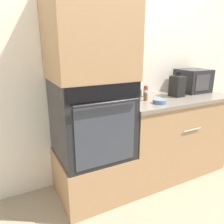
{
  "coord_description": "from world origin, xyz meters",
  "views": [
    {
      "loc": [
        -1.01,
        -1.42,
        1.39
      ],
      "look_at": [
        -0.16,
        0.21,
        0.83
      ],
      "focal_mm": 35.0,
      "sensor_mm": 36.0,
      "label": 1
    }
  ],
  "objects_px": {
    "wall_oven": "(91,118)",
    "condiment_jar_far": "(139,92)",
    "condiment_jar_near": "(146,96)",
    "microwave": "(193,81)",
    "knife_block": "(177,86)",
    "condiment_jar_mid": "(146,91)",
    "bowl": "(160,101)"
  },
  "relations": [
    {
      "from": "wall_oven",
      "to": "condiment_jar_near",
      "type": "height_order",
      "value": "wall_oven"
    },
    {
      "from": "condiment_jar_mid",
      "to": "condiment_jar_near",
      "type": "bearing_deg",
      "value": -125.56
    },
    {
      "from": "wall_oven",
      "to": "microwave",
      "type": "height_order",
      "value": "microwave"
    },
    {
      "from": "microwave",
      "to": "bowl",
      "type": "distance_m",
      "value": 0.75
    },
    {
      "from": "condiment_jar_far",
      "to": "microwave",
      "type": "bearing_deg",
      "value": -7.04
    },
    {
      "from": "wall_oven",
      "to": "condiment_jar_far",
      "type": "height_order",
      "value": "wall_oven"
    },
    {
      "from": "wall_oven",
      "to": "bowl",
      "type": "relative_size",
      "value": 5.34
    },
    {
      "from": "condiment_jar_mid",
      "to": "condiment_jar_far",
      "type": "bearing_deg",
      "value": 123.88
    },
    {
      "from": "microwave",
      "to": "condiment_jar_near",
      "type": "bearing_deg",
      "value": -172.07
    },
    {
      "from": "knife_block",
      "to": "condiment_jar_near",
      "type": "relative_size",
      "value": 2.75
    },
    {
      "from": "microwave",
      "to": "condiment_jar_near",
      "type": "height_order",
      "value": "microwave"
    },
    {
      "from": "wall_oven",
      "to": "condiment_jar_mid",
      "type": "distance_m",
      "value": 0.71
    },
    {
      "from": "bowl",
      "to": "condiment_jar_far",
      "type": "bearing_deg",
      "value": 88.75
    },
    {
      "from": "knife_block",
      "to": "bowl",
      "type": "xyz_separation_m",
      "value": [
        -0.36,
        -0.16,
        -0.09
      ]
    },
    {
      "from": "condiment_jar_far",
      "to": "bowl",
      "type": "bearing_deg",
      "value": -91.25
    },
    {
      "from": "wall_oven",
      "to": "condiment_jar_far",
      "type": "xyz_separation_m",
      "value": [
        0.64,
        0.19,
        0.14
      ]
    },
    {
      "from": "microwave",
      "to": "condiment_jar_mid",
      "type": "relative_size",
      "value": 2.81
    },
    {
      "from": "knife_block",
      "to": "condiment_jar_mid",
      "type": "height_order",
      "value": "knife_block"
    },
    {
      "from": "knife_block",
      "to": "bowl",
      "type": "bearing_deg",
      "value": -156.0
    },
    {
      "from": "condiment_jar_mid",
      "to": "knife_block",
      "type": "bearing_deg",
      "value": -22.58
    },
    {
      "from": "microwave",
      "to": "condiment_jar_near",
      "type": "xyz_separation_m",
      "value": [
        -0.74,
        -0.1,
        -0.08
      ]
    },
    {
      "from": "wall_oven",
      "to": "condiment_jar_near",
      "type": "bearing_deg",
      "value": 0.12
    },
    {
      "from": "bowl",
      "to": "condiment_jar_far",
      "type": "distance_m",
      "value": 0.35
    },
    {
      "from": "microwave",
      "to": "wall_oven",
      "type": "bearing_deg",
      "value": -175.48
    },
    {
      "from": "condiment_jar_far",
      "to": "wall_oven",
      "type": "bearing_deg",
      "value": -163.37
    },
    {
      "from": "bowl",
      "to": "condiment_jar_mid",
      "type": "distance_m",
      "value": 0.3
    },
    {
      "from": "condiment_jar_near",
      "to": "condiment_jar_far",
      "type": "xyz_separation_m",
      "value": [
        0.05,
        0.19,
        -0.0
      ]
    },
    {
      "from": "condiment_jar_mid",
      "to": "condiment_jar_far",
      "type": "xyz_separation_m",
      "value": [
        -0.04,
        0.06,
        -0.01
      ]
    },
    {
      "from": "bowl",
      "to": "condiment_jar_mid",
      "type": "bearing_deg",
      "value": 80.83
    },
    {
      "from": "microwave",
      "to": "knife_block",
      "type": "relative_size",
      "value": 1.28
    },
    {
      "from": "condiment_jar_near",
      "to": "microwave",
      "type": "bearing_deg",
      "value": 7.93
    },
    {
      "from": "microwave",
      "to": "condiment_jar_far",
      "type": "xyz_separation_m",
      "value": [
        -0.69,
        0.09,
        -0.09
      ]
    }
  ]
}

